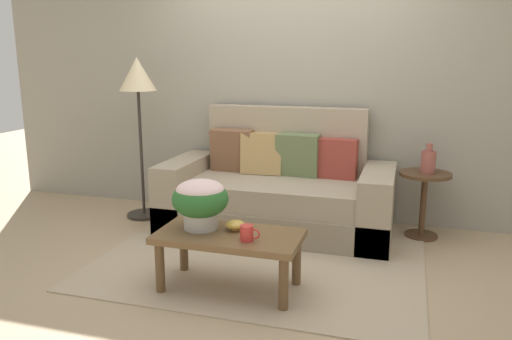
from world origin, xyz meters
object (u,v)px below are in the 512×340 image
potted_plant (200,199)px  coffee_table (229,242)px  side_table (424,193)px  snack_bowl (235,225)px  table_vase (428,161)px  couch (278,193)px  floor_lamp (138,88)px  coffee_mug (247,233)px

potted_plant → coffee_table: bearing=-10.9°
side_table → potted_plant: (-1.49, -1.41, 0.21)m
snack_bowl → table_vase: bearing=47.4°
couch → potted_plant: (-0.22, -1.28, 0.28)m
potted_plant → couch: bearing=80.4°
side_table → floor_lamp: floor_lamp is taller
coffee_mug → table_vase: 1.93m
coffee_table → table_vase: (1.29, 1.45, 0.35)m
potted_plant → snack_bowl: 0.30m
couch → side_table: 1.28m
table_vase → couch: bearing=-174.2°
couch → table_vase: (1.29, 0.13, 0.35)m
snack_bowl → table_vase: table_vase is taller
potted_plant → floor_lamp: bearing=132.8°
coffee_mug → snack_bowl: 0.22m
couch → snack_bowl: size_ratio=15.32×
floor_lamp → snack_bowl: floor_lamp is taller
table_vase → snack_bowl: bearing=-132.6°
coffee_mug → snack_bowl: coffee_mug is taller
floor_lamp → coffee_mug: size_ratio=11.59×
side_table → snack_bowl: 1.86m
potted_plant → side_table: bearing=43.5°
coffee_table → potted_plant: (-0.22, 0.04, 0.27)m
potted_plant → snack_bowl: size_ratio=2.88×
floor_lamp → table_vase: floor_lamp is taller
snack_bowl → table_vase: size_ratio=0.52×
table_vase → coffee_mug: bearing=-126.1°
coffee_table → snack_bowl: snack_bowl is taller
floor_lamp → table_vase: 2.72m
side_table → table_vase: 0.28m
couch → potted_plant: 1.32m
coffee_table → side_table: 1.93m
snack_bowl → side_table: bearing=47.8°
snack_bowl → floor_lamp: bearing=139.0°
snack_bowl → table_vase: 1.89m
side_table → couch: bearing=-173.9°
coffee_table → coffee_mug: 0.22m
snack_bowl → coffee_mug: bearing=-50.4°
side_table → coffee_mug: bearing=-125.6°
coffee_mug → snack_bowl: (-0.14, 0.17, -0.01)m
coffee_table → coffee_mug: coffee_mug is taller
couch → floor_lamp: 1.65m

